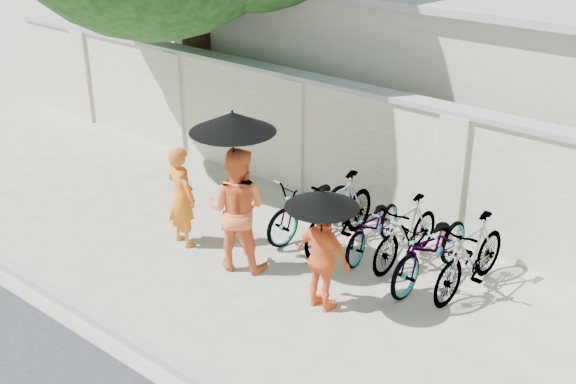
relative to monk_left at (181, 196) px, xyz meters
The scene contains 15 objects.
ground 1.36m from the monk_left, 24.14° to the right, with size 80.00×80.00×0.00m, color beige.
kerb 2.49m from the monk_left, 64.85° to the right, with size 40.00×0.16×0.12m, color #979797.
compound_wall 3.41m from the monk_left, 53.80° to the left, with size 20.00×0.30×2.00m, color #EFE8C9.
building_behind 7.25m from the monk_left, 65.30° to the left, with size 14.00×6.00×3.20m, color beige.
monk_left is the anchor object (origin of this frame).
monk_center 1.11m from the monk_left, ahead, with size 0.88×0.68×1.81m, color orange.
parasol_center 1.83m from the monk_left, ahead, with size 1.16×1.16×1.32m.
monk_right 2.68m from the monk_left, ahead, with size 0.84×0.35×1.44m, color orange.
parasol_right 2.82m from the monk_left, ahead, with size 0.92×0.92×0.88m.
bike_0 2.00m from the monk_left, 48.79° to the left, with size 0.64×1.84×0.97m, color #9397A9.
bike_1 2.36m from the monk_left, 39.03° to the left, with size 0.51×1.82×1.09m, color #9397A9.
bike_2 2.88m from the monk_left, 34.49° to the left, with size 0.57×1.63×0.86m, color #9397A9.
bike_3 3.33m from the monk_left, 29.76° to the left, with size 0.46×1.62×0.98m, color #9397A9.
bike_4 3.71m from the monk_left, 23.04° to the left, with size 0.66×1.90×1.00m, color #9397A9.
bike_5 4.23m from the monk_left, 21.40° to the left, with size 0.50×1.76×1.06m, color #9397A9.
Camera 1 is at (6.41, -5.98, 5.26)m, focal length 45.00 mm.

